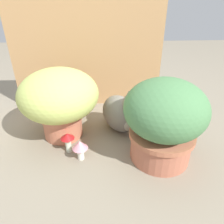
% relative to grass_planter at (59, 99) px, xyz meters
% --- Properties ---
extents(ground_plane, '(6.00, 6.00, 0.00)m').
position_rel_grass_planter_xyz_m(ground_plane, '(0.14, -0.11, -0.24)').
color(ground_plane, gray).
extents(cardboard_backdrop, '(1.04, 0.03, 0.72)m').
position_rel_grass_planter_xyz_m(cardboard_backdrop, '(0.14, 0.41, 0.12)').
color(cardboard_backdrop, tan).
rests_on(cardboard_backdrop, ground).
extents(grass_planter, '(0.43, 0.43, 0.40)m').
position_rel_grass_planter_xyz_m(grass_planter, '(0.00, 0.00, 0.00)').
color(grass_planter, '#C16E50').
rests_on(grass_planter, ground).
extents(leafy_planter, '(0.39, 0.39, 0.42)m').
position_rel_grass_planter_xyz_m(leafy_planter, '(0.52, -0.23, -0.01)').
color(leafy_planter, '#B3654C').
rests_on(leafy_planter, ground).
extents(cat, '(0.28, 0.38, 0.32)m').
position_rel_grass_planter_xyz_m(cat, '(0.35, 0.03, -0.12)').
color(cat, gray).
rests_on(cat, ground).
extents(mushroom_ornament_red, '(0.07, 0.07, 0.11)m').
position_rel_grass_planter_xyz_m(mushroom_ornament_red, '(0.05, -0.16, -0.16)').
color(mushroom_ornament_red, silver).
rests_on(mushroom_ornament_red, ground).
extents(mushroom_ornament_pink, '(0.08, 0.08, 0.11)m').
position_rel_grass_planter_xyz_m(mushroom_ornament_pink, '(0.12, -0.22, -0.16)').
color(mushroom_ornament_pink, silver).
rests_on(mushroom_ornament_pink, ground).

